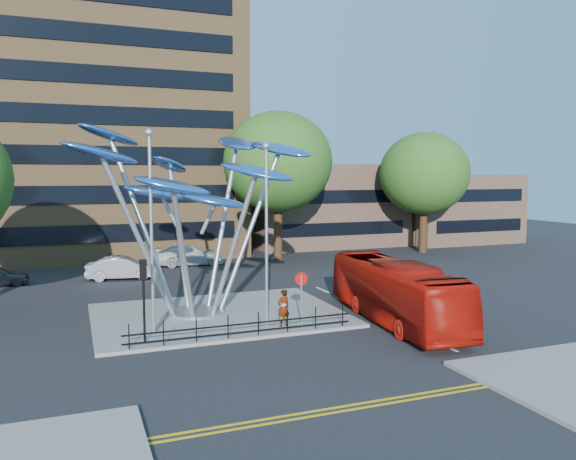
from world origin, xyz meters
name	(u,v)px	position (x,y,z in m)	size (l,w,h in m)	color
ground	(279,349)	(0.00, 0.00, 0.00)	(120.00, 120.00, 0.00)	black
traffic_island	(219,315)	(-1.00, 6.00, 0.07)	(12.00, 9.00, 0.15)	slate
double_yellow_near	(347,406)	(0.00, -6.00, 0.01)	(40.00, 0.12, 0.01)	gold
double_yellow_far	(352,409)	(0.00, -6.30, 0.01)	(40.00, 0.12, 0.01)	gold
brick_tower	(87,83)	(-6.00, 32.00, 15.00)	(25.00, 15.00, 30.00)	olive
low_building_near	(326,205)	(16.00, 30.00, 4.00)	(15.00, 8.00, 8.00)	tan
low_building_far	(454,208)	(30.00, 28.00, 3.50)	(12.00, 8.00, 7.00)	tan
tree_right	(278,162)	(8.00, 22.00, 8.04)	(8.80, 8.80, 12.11)	black
tree_far	(424,174)	(22.00, 22.00, 7.11)	(8.00, 8.00, 10.81)	black
leaf_sculpture	(192,178)	(-2.07, 6.68, 6.87)	(12.72, 9.54, 9.51)	#9EA0A5
street_lamp_left	(151,214)	(-4.50, 3.50, 5.36)	(0.36, 0.36, 8.80)	#9EA0A5
street_lamp_right	(266,218)	(0.50, 3.00, 5.09)	(0.36, 0.36, 8.30)	#9EA0A5
traffic_light_island	(143,283)	(-5.00, 2.50, 2.61)	(0.28, 0.18, 3.42)	black
no_entry_sign_island	(301,289)	(2.00, 2.52, 1.82)	(0.60, 0.10, 2.45)	#9EA0A5
pedestrian_railing_front	(243,327)	(-1.00, 1.70, 0.55)	(10.00, 0.06, 1.00)	black
red_bus	(395,292)	(6.60, 1.94, 1.47)	(2.47, 10.55, 2.94)	#AB1107
pedestrian	(283,308)	(1.18, 2.64, 1.00)	(0.62, 0.41, 1.70)	gray
parked_car_mid	(123,268)	(-4.57, 18.00, 0.78)	(1.65, 4.72, 1.55)	#B1B4B9
parked_car_right	(189,255)	(0.77, 22.34, 0.77)	(2.16, 5.32, 1.54)	silver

